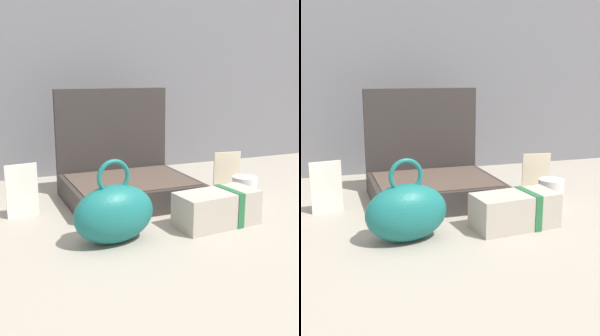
% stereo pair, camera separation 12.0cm
% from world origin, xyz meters
% --- Properties ---
extents(ground_plane, '(6.00, 6.00, 0.00)m').
position_xyz_m(ground_plane, '(0.00, 0.00, 0.00)').
color(ground_plane, '#9E9384').
extents(open_suitcase, '(0.39, 0.34, 0.35)m').
position_xyz_m(open_suitcase, '(-0.03, 0.15, 0.07)').
color(open_suitcase, '#332D2B').
rests_on(open_suitcase, ground_plane).
extents(teal_pouch_handbag, '(0.22, 0.15, 0.21)m').
position_xyz_m(teal_pouch_handbag, '(-0.18, -0.18, 0.07)').
color(teal_pouch_handbag, '#196B66').
rests_on(teal_pouch_handbag, ground_plane).
extents(cream_toiletry_bag, '(0.23, 0.13, 0.10)m').
position_xyz_m(cream_toiletry_bag, '(0.12, -0.18, 0.05)').
color(cream_toiletry_bag, '#B2A899').
rests_on(cream_toiletry_bag, ground_plane).
extents(coffee_mug, '(0.11, 0.08, 0.08)m').
position_xyz_m(coffee_mug, '(0.31, -0.04, 0.04)').
color(coffee_mug, silver).
rests_on(coffee_mug, ground_plane).
extents(info_card_left, '(0.09, 0.02, 0.15)m').
position_xyz_m(info_card_left, '(-0.36, 0.09, 0.08)').
color(info_card_left, white).
rests_on(info_card_left, ground_plane).
extents(poster_card_right, '(0.10, 0.02, 0.14)m').
position_xyz_m(poster_card_right, '(0.32, 0.09, 0.07)').
color(poster_card_right, beige).
rests_on(poster_card_right, ground_plane).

